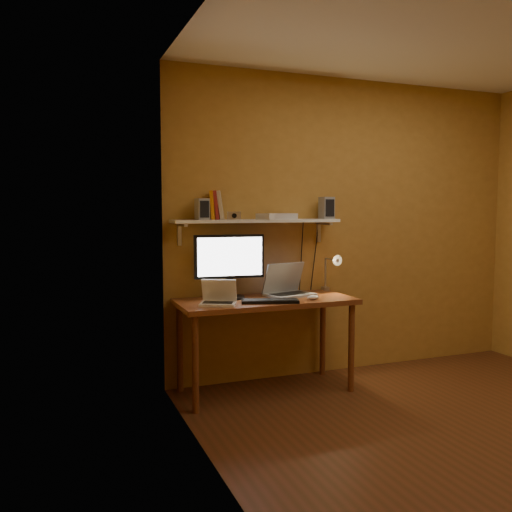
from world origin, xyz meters
name	(u,v)px	position (x,y,z in m)	size (l,w,h in m)	color
room	(484,235)	(0.00, 0.00, 1.30)	(3.44, 3.24, 2.64)	#592B16
desk	(266,310)	(-0.95, 1.28, 0.66)	(1.40, 0.60, 0.75)	brown
wall_shelf	(257,221)	(-0.95, 1.47, 1.36)	(1.40, 0.25, 0.21)	silver
monitor	(229,263)	(-1.21, 1.41, 1.04)	(0.56, 0.26, 0.51)	black
laptop	(287,287)	(-0.72, 1.38, 0.82)	(0.42, 0.35, 0.27)	gray
netbook	(219,298)	(-1.37, 1.17, 0.80)	(0.31, 0.28, 0.19)	silver
keyboard	(270,301)	(-0.98, 1.12, 0.76)	(0.43, 0.14, 0.02)	black
mouse	(313,297)	(-0.62, 1.12, 0.77)	(0.10, 0.06, 0.04)	silver
desk_lamp	(332,268)	(-0.29, 1.41, 0.96)	(0.09, 0.23, 0.38)	silver
speaker_left	(202,209)	(-1.41, 1.46, 1.46)	(0.09, 0.09, 0.17)	gray
speaker_right	(327,208)	(-0.31, 1.48, 1.47)	(0.10, 0.10, 0.19)	gray
books	(216,205)	(-1.29, 1.49, 1.49)	(0.16, 0.17, 0.23)	orange
shelf_camera	(234,216)	(-1.17, 1.41, 1.41)	(0.11, 0.06, 0.06)	silver
router	(277,216)	(-0.78, 1.46, 1.40)	(0.29, 0.19, 0.05)	silver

